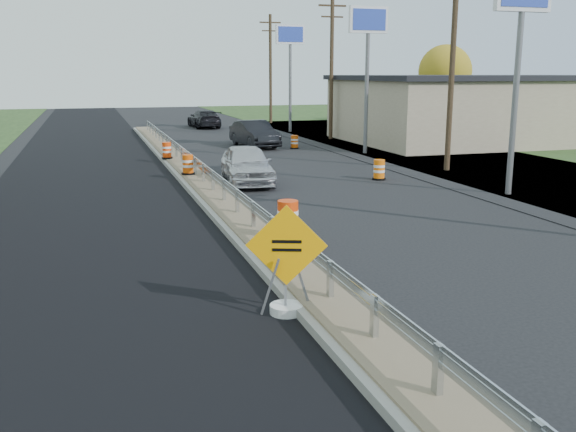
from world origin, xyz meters
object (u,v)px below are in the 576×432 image
object	(u,v)px
barrel_median_far	(167,151)
car_dark_far	(204,119)
car_silver	(247,164)
car_dark_mid	(254,134)
barrel_median_mid	(188,165)
barrel_median_near	(288,220)
barrel_shoulder_near	(379,170)
barrel_shoulder_far	(250,129)
barrel_shoulder_mid	(295,142)
caution_sign	(286,287)

from	to	relation	value
barrel_median_far	car_dark_far	xyz separation A→B (m)	(5.51, 20.65, 0.11)
car_silver	car_dark_mid	bearing A→B (deg)	79.66
barrel_median_mid	car_dark_far	bearing A→B (deg)	78.57
car_dark_far	car_dark_mid	bearing A→B (deg)	89.25
barrel_median_near	barrel_shoulder_near	xyz separation A→B (m)	(6.84, 9.04, -0.29)
car_dark_far	barrel_shoulder_near	bearing A→B (deg)	92.31
barrel_shoulder_near	car_dark_far	distance (m)	28.59
car_dark_mid	car_silver	bearing A→B (deg)	-111.87
barrel_shoulder_near	barrel_shoulder_far	xyz separation A→B (m)	(-0.39, 20.96, 0.02)
barrel_median_mid	car_dark_far	world-z (taller)	car_dark_far
barrel_shoulder_far	car_dark_mid	bearing A→B (deg)	-101.99
barrel_median_near	barrel_shoulder_far	xyz separation A→B (m)	(6.45, 30.00, -0.27)
barrel_median_mid	barrel_median_far	world-z (taller)	barrel_median_mid
barrel_shoulder_mid	car_dark_far	size ratio (longest dim) A/B	0.16
barrel_median_near	car_dark_far	size ratio (longest dim) A/B	0.20
caution_sign	barrel_shoulder_far	xyz separation A→B (m)	(7.90, 34.58, -0.10)
barrel_median_mid	car_silver	bearing A→B (deg)	-35.95
barrel_median_far	car_dark_mid	xyz separation A→B (m)	(5.98, 5.73, 0.18)
car_dark_mid	car_dark_far	distance (m)	14.93
barrel_shoulder_far	barrel_shoulder_mid	bearing A→B (deg)	-86.98
caution_sign	barrel_median_far	world-z (taller)	caution_sign
barrel_median_mid	barrel_shoulder_mid	bearing A→B (deg)	50.83
barrel_shoulder_mid	car_dark_mid	xyz separation A→B (m)	(-2.05, 1.61, 0.42)
caution_sign	barrel_median_mid	world-z (taller)	caution_sign
barrel_median_mid	barrel_shoulder_near	bearing A→B (deg)	-17.19
barrel_median_far	barrel_shoulder_mid	xyz separation A→B (m)	(8.03, 4.12, -0.24)
barrel_median_far	barrel_shoulder_mid	bearing A→B (deg)	27.15
barrel_shoulder_far	car_dark_far	xyz separation A→B (m)	(-2.04, 7.53, 0.30)
caution_sign	barrel_shoulder_near	distance (m)	15.95
barrel_shoulder_far	barrel_median_far	bearing A→B (deg)	-119.91
barrel_median_mid	car_dark_far	distance (m)	26.63
car_silver	car_dark_far	world-z (taller)	car_silver
barrel_median_mid	barrel_shoulder_mid	world-z (taller)	barrel_median_mid
barrel_median_near	barrel_median_far	size ratio (longest dim) A/B	1.21
car_dark_mid	car_dark_far	bearing A→B (deg)	85.60
car_dark_mid	barrel_median_near	bearing A→B (deg)	-108.39
barrel_shoulder_mid	barrel_shoulder_far	xyz separation A→B (m)	(-0.48, 9.01, 0.05)
barrel_median_near	barrel_shoulder_near	bearing A→B (deg)	52.89
barrel_shoulder_near	car_silver	world-z (taller)	car_silver
barrel_median_mid	barrel_shoulder_far	xyz separation A→B (m)	(7.32, 18.58, -0.20)
car_dark_far	barrel_median_near	bearing A→B (deg)	80.74
car_silver	car_dark_far	distance (m)	27.85
barrel_shoulder_mid	caution_sign	bearing A→B (deg)	-108.14
barrel_median_far	barrel_shoulder_far	distance (m)	15.14
barrel_shoulder_near	car_dark_mid	distance (m)	13.71
barrel_median_far	caution_sign	bearing A→B (deg)	-90.93
barrel_shoulder_near	barrel_shoulder_mid	bearing A→B (deg)	89.58
barrel_median_near	barrel_shoulder_mid	xyz separation A→B (m)	(6.93, 20.99, -0.32)
barrel_shoulder_far	car_dark_far	size ratio (longest dim) A/B	0.18
caution_sign	barrel_shoulder_far	bearing A→B (deg)	96.62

